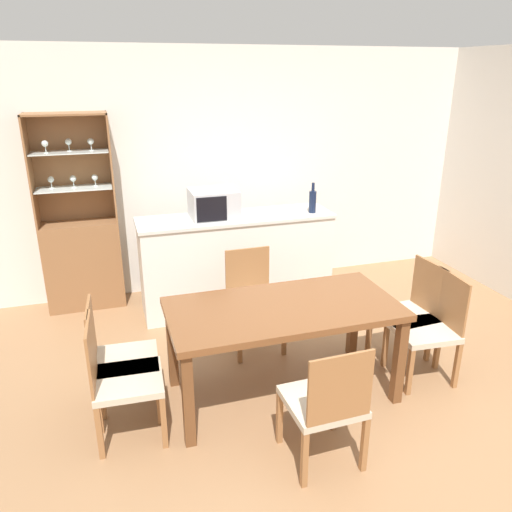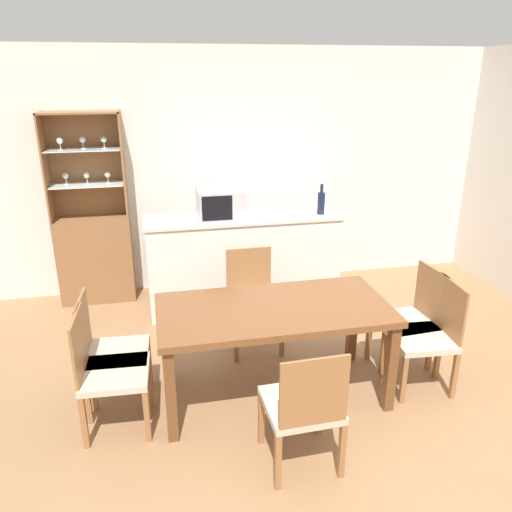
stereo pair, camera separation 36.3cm
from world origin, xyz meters
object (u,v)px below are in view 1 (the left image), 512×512
object	(u,v)px
dining_chair_side_left_far	(119,359)
dining_chair_head_near	(326,403)
dining_chair_side_right_near	(429,328)
display_cabinet	(82,251)
dining_chair_side_right_far	(410,314)
wine_bottle	(313,201)
dining_chair_side_left_near	(121,379)
microwave	(214,204)
dining_chair_head_far	(253,301)
dining_table	(283,317)

from	to	relation	value
dining_chair_side_left_far	dining_chair_head_near	distance (m)	1.45
dining_chair_side_right_near	dining_chair_head_near	world-z (taller)	same
display_cabinet	dining_chair_side_right_far	size ratio (longest dim) A/B	2.27
dining_chair_side_right_near	dining_chair_side_left_far	bearing A→B (deg)	87.99
dining_chair_side_right_near	wine_bottle	size ratio (longest dim) A/B	2.84
dining_chair_side_left_near	dining_chair_side_left_far	bearing A→B (deg)	-177.07
dining_chair_side_right_far	microwave	distance (m)	2.06
display_cabinet	microwave	bearing A→B (deg)	-20.61
dining_chair_head_near	wine_bottle	size ratio (longest dim) A/B	2.84
dining_chair_head_far	wine_bottle	xyz separation A→B (m)	(0.84, 0.71, 0.65)
dining_chair_side_left_near	dining_chair_side_right_far	xyz separation A→B (m)	(2.32, 0.25, 0.00)
dining_chair_side_right_far	wine_bottle	distance (m)	1.52
dining_chair_side_left_near	microwave	distance (m)	2.08
display_cabinet	dining_chair_side_right_far	distance (m)	3.21
dining_chair_head_near	dining_table	bearing A→B (deg)	88.51
dining_chair_side_right_far	dining_chair_head_near	bearing A→B (deg)	123.06
dining_chair_side_right_near	microwave	bearing A→B (deg)	41.87
dining_chair_head_near	wine_bottle	bearing A→B (deg)	67.62
dining_chair_side_left_near	dining_chair_side_right_far	distance (m)	2.33
dining_chair_side_right_far	dining_chair_head_far	bearing A→B (deg)	58.13
dining_chair_side_right_near	microwave	world-z (taller)	microwave
dining_chair_side_left_far	dining_chair_head_near	bearing A→B (deg)	56.51
display_cabinet	dining_chair_head_far	xyz separation A→B (m)	(1.41, -1.30, -0.16)
dining_chair_head_near	microwave	xyz separation A→B (m)	(-0.15, 2.31, 0.67)
dining_chair_side_right_far	dining_chair_side_right_near	xyz separation A→B (m)	(-0.00, -0.25, 0.00)
dining_chair_head_far	dining_chair_side_left_near	size ratio (longest dim) A/B	1.00
dining_chair_head_far	dining_chair_side_right_far	distance (m)	1.32
dining_chair_side_left_near	dining_table	bearing A→B (deg)	98.86
display_cabinet	dining_chair_side_left_near	size ratio (longest dim) A/B	2.27
display_cabinet	dining_table	world-z (taller)	display_cabinet
display_cabinet	dining_chair_head_far	bearing A→B (deg)	-42.58
dining_table	microwave	bearing A→B (deg)	95.31
dining_table	wine_bottle	xyz separation A→B (m)	(0.84, 1.45, 0.44)
dining_chair_side_left_far	wine_bottle	size ratio (longest dim) A/B	2.84
dining_chair_side_right_near	dining_chair_side_left_far	size ratio (longest dim) A/B	1.00
dining_chair_head_near	microwave	size ratio (longest dim) A/B	1.91
dining_table	wine_bottle	distance (m)	1.73
dining_table	dining_chair_side_right_near	bearing A→B (deg)	-6.22
display_cabinet	wine_bottle	size ratio (longest dim) A/B	6.44
dining_chair_side_left_near	dining_chair_side_right_near	bearing A→B (deg)	92.79
dining_table	dining_chair_side_left_far	xyz separation A→B (m)	(-1.16, 0.13, -0.21)
microwave	dining_chair_side_left_far	bearing A→B (deg)	-125.20
dining_chair_side_right_far	wine_bottle	xyz separation A→B (m)	(-0.33, 1.33, 0.65)
dining_chair_head_far	dining_chair_head_near	distance (m)	1.49
dining_chair_side_left_near	dining_chair_side_right_far	world-z (taller)	same
display_cabinet	dining_chair_side_left_far	distance (m)	1.94
dining_chair_side_right_near	dining_chair_side_left_near	bearing A→B (deg)	94.05
display_cabinet	dining_chair_head_far	world-z (taller)	display_cabinet
dining_table	dining_chair_side_right_near	world-z (taller)	dining_chair_side_right_near
dining_chair_side_left_near	wine_bottle	xyz separation A→B (m)	(2.00, 1.57, 0.65)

